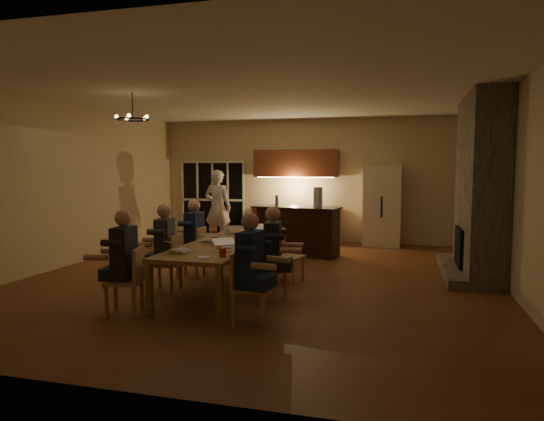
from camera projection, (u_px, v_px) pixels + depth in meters
The scene contains 45 objects.
floor at pixel (261, 278), 8.53m from camera, with size 9.00×9.00×0.00m, color brown.
back_wall at pixel (309, 181), 12.74m from camera, with size 8.00×0.04×3.20m, color beige.
left_wall at pixel (63, 185), 9.43m from camera, with size 0.04×9.00×3.20m, color beige.
right_wall at pixel (515, 190), 7.36m from camera, with size 0.04×9.00×3.20m, color beige.
ceiling at pixel (261, 92), 8.25m from camera, with size 8.00×9.00×0.04m, color white.
french_doors at pixel (213, 200), 13.44m from camera, with size 1.86×0.08×2.10m, color black.
fireplace at pixel (480, 187), 8.59m from camera, with size 0.58×2.50×3.20m, color #75675C.
kitchenette at pixel (295, 196), 12.54m from camera, with size 2.24×0.68×2.40m, color brown, non-canonical shape.
refrigerator at pixel (382, 206), 11.95m from camera, with size 0.90×0.68×2.00m, color #EFE0C8.
dining_table at pixel (227, 265), 7.77m from camera, with size 1.10×3.36×0.75m, color #9E753F.
bar_island at pixel (298, 231), 10.72m from camera, with size 1.85×0.68×1.08m, color black.
chair_left_near at pixel (124, 281), 6.38m from camera, with size 0.44×0.44×0.89m, color tan, non-canonical shape.
chair_left_mid at pixel (165, 263), 7.59m from camera, with size 0.44×0.44×0.89m, color tan, non-canonical shape.
chair_left_far at pixel (191, 252), 8.55m from camera, with size 0.44×0.44×0.89m, color tan, non-canonical shape.
chair_right_near at pixel (249, 287), 6.04m from camera, with size 0.44×0.44×0.89m, color tan, non-canonical shape.
chair_right_mid at pixel (269, 269), 7.14m from camera, with size 0.44×0.44×0.89m, color tan, non-canonical shape.
chair_right_far at pixel (289, 256), 8.17m from camera, with size 0.44×0.44×0.89m, color tan, non-canonical shape.
person_left_near at pixel (124, 261), 6.44m from camera, with size 0.60×0.60×1.38m, color #262931, non-canonical shape.
person_right_near at pixel (250, 268), 5.99m from camera, with size 0.60×0.60×1.38m, color #1A2843, non-canonical shape.
person_left_mid at pixel (165, 248), 7.51m from camera, with size 0.60×0.60×1.38m, color #383D42, non-canonical shape.
person_right_mid at pixel (273, 253), 7.04m from camera, with size 0.60×0.60×1.38m, color #262931, non-canonical shape.
person_left_far at pixel (194, 238), 8.58m from camera, with size 0.60×0.60×1.38m, color #1A2843, non-canonical shape.
standing_person at pixel (218, 208), 12.06m from camera, with size 0.69×0.45×1.89m, color silver.
chandelier at pixel (133, 119), 8.22m from camera, with size 0.56×0.56×0.03m, color black.
laptop_a at pixel (183, 244), 6.83m from camera, with size 0.32×0.28×0.23m, color silver, non-canonical shape.
laptop_b at pixel (226, 243), 6.86m from camera, with size 0.32×0.28×0.23m, color silver, non-canonical shape.
laptop_c at pixel (213, 234), 7.80m from camera, with size 0.32×0.28×0.23m, color silver, non-canonical shape.
laptop_d at pixel (242, 235), 7.66m from camera, with size 0.32×0.28×0.23m, color silver, non-canonical shape.
laptop_e at pixel (234, 227), 8.79m from camera, with size 0.32×0.28×0.23m, color silver, non-canonical shape.
laptop_f at pixel (259, 228), 8.64m from camera, with size 0.32×0.28×0.23m, color silver, non-canonical shape.
mug_front at pixel (213, 242), 7.36m from camera, with size 0.07×0.07×0.10m, color silver.
mug_mid at pixel (247, 235), 8.19m from camera, with size 0.08×0.08×0.10m, color silver.
mug_back at pixel (227, 231), 8.63m from camera, with size 0.09×0.09×0.10m, color silver.
redcup_near at pixel (223, 252), 6.43m from camera, with size 0.09×0.09×0.12m, color red.
redcup_mid at pixel (214, 234), 8.25m from camera, with size 0.09×0.09×0.12m, color red.
redcup_far at pixel (263, 228), 9.01m from camera, with size 0.08×0.08×0.12m, color red.
can_silver at pixel (219, 244), 7.09m from camera, with size 0.06×0.06×0.12m, color #B2B2B7.
can_cola at pixel (246, 227), 9.13m from camera, with size 0.07×0.07×0.12m, color #3F0F0C.
can_right at pixel (254, 236), 7.94m from camera, with size 0.07×0.07×0.12m, color #B2B2B7.
plate_near at pixel (235, 247), 7.15m from camera, with size 0.27×0.27×0.02m, color silver.
plate_left at pixel (184, 249), 6.97m from camera, with size 0.23×0.23×0.02m, color silver.
plate_far at pixel (265, 236), 8.31m from camera, with size 0.23×0.23×0.02m, color silver.
notepad at pixel (204, 257), 6.37m from camera, with size 0.14×0.20×0.01m, color white.
bar_bottle at pixel (277, 200), 10.93m from camera, with size 0.07×0.07×0.24m, color #99999E.
bar_blender at pixel (318, 197), 10.47m from camera, with size 0.14×0.14×0.44m, color silver.
Camera 1 is at (2.35, -8.06, 1.93)m, focal length 32.00 mm.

